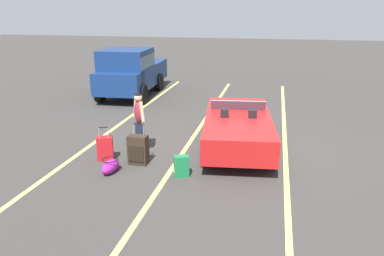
{
  "coord_description": "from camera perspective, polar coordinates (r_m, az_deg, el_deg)",
  "views": [
    {
      "loc": [
        -9.54,
        -0.89,
        3.69
      ],
      "look_at": [
        -0.8,
        1.11,
        0.75
      ],
      "focal_mm": 34.01,
      "sensor_mm": 36.0,
      "label": 1
    }
  ],
  "objects": [
    {
      "name": "ground_plane",
      "position": [
        10.27,
        7.06,
        -3.06
      ],
      "size": [
        80.0,
        80.0,
        0.0
      ],
      "primitive_type": "plane",
      "color": "#383533"
    },
    {
      "name": "lot_line_near",
      "position": [
        10.24,
        14.41,
        -3.58
      ],
      "size": [
        18.0,
        0.12,
        0.01
      ],
      "primitive_type": "cube",
      "color": "#EAE066",
      "rests_on": "ground_plane"
    },
    {
      "name": "lot_line_mid",
      "position": [
        10.48,
        -0.49,
        -2.47
      ],
      "size": [
        18.0,
        0.12,
        0.01
      ],
      "primitive_type": "cube",
      "color": "#EAE066",
      "rests_on": "ground_plane"
    },
    {
      "name": "lot_line_far",
      "position": [
        11.37,
        -13.85,
        -1.33
      ],
      "size": [
        18.0,
        0.12,
        0.01
      ],
      "primitive_type": "cube",
      "color": "#EAE066",
      "rests_on": "ground_plane"
    },
    {
      "name": "convertible_car",
      "position": [
        10.27,
        7.16,
        0.42
      ],
      "size": [
        4.32,
        2.25,
        1.24
      ],
      "rotation": [
        0.0,
        0.0,
        0.12
      ],
      "color": "red",
      "rests_on": "ground_plane"
    },
    {
      "name": "suitcase_large_black",
      "position": [
        9.12,
        -8.45,
        -3.41
      ],
      "size": [
        0.31,
        0.48,
        1.03
      ],
      "rotation": [
        0.0,
        0.0,
        3.12
      ],
      "color": "#2D2319",
      "rests_on": "ground_plane"
    },
    {
      "name": "suitcase_medium_bright",
      "position": [
        9.55,
        -13.47,
        -3.1
      ],
      "size": [
        0.37,
        0.46,
        0.91
      ],
      "rotation": [
        0.0,
        0.0,
        0.38
      ],
      "color": "red",
      "rests_on": "ground_plane"
    },
    {
      "name": "suitcase_small_carryon",
      "position": [
        8.41,
        -1.68,
        -6.0
      ],
      "size": [
        0.32,
        0.39,
        0.5
      ],
      "rotation": [
        0.0,
        0.0,
        0.41
      ],
      "color": "#19723F",
      "rests_on": "ground_plane"
    },
    {
      "name": "duffel_bag",
      "position": [
        8.84,
        -12.68,
        -5.87
      ],
      "size": [
        0.66,
        0.4,
        0.34
      ],
      "rotation": [
        0.0,
        0.0,
        3.06
      ],
      "color": "#991E8C",
      "rests_on": "ground_plane"
    },
    {
      "name": "traveler_person",
      "position": [
        9.68,
        -8.29,
        1.39
      ],
      "size": [
        0.49,
        0.49,
        1.65
      ],
      "rotation": [
        0.0,
        0.0,
        -0.78
      ],
      "color": "#1E2338",
      "rests_on": "ground_plane"
    },
    {
      "name": "parked_pickup_truck_near",
      "position": [
        16.31,
        -9.63,
        8.78
      ],
      "size": [
        5.1,
        2.29,
        2.1
      ],
      "rotation": [
        0.0,
        0.0,
        3.2
      ],
      "color": "navy",
      "rests_on": "ground_plane"
    }
  ]
}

